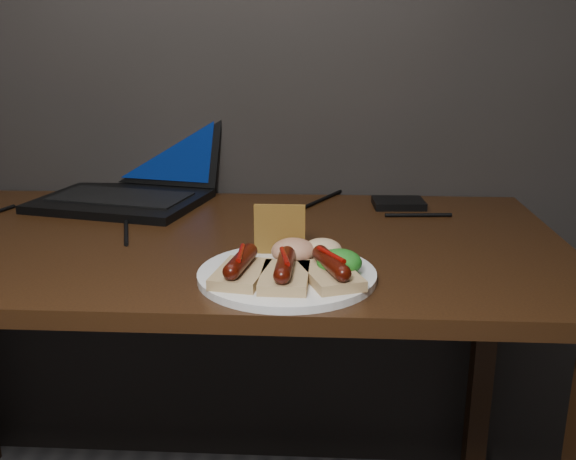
{
  "coord_description": "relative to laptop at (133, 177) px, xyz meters",
  "views": [
    {
      "loc": [
        0.25,
        0.24,
        1.11
      ],
      "look_at": [
        0.2,
        1.2,
        0.82
      ],
      "focal_mm": 40.0,
      "sensor_mm": 36.0,
      "label": 1
    }
  ],
  "objects": [
    {
      "name": "desk_cables",
      "position": [
        0.19,
        -0.14,
        -0.05
      ],
      "size": [
        1.01,
        0.45,
        0.01
      ],
      "color": "black",
      "rests_on": "desk"
    },
    {
      "name": "coleslaw_mound",
      "position": [
        0.44,
        -0.44,
        -0.02
      ],
      "size": [
        0.06,
        0.06,
        0.04
      ],
      "primitive_type": "ellipsoid",
      "color": "beige",
      "rests_on": "plate"
    },
    {
      "name": "bread_sausage_right",
      "position": [
        0.45,
        -0.53,
        -0.02
      ],
      "size": [
        0.11,
        0.13,
        0.04
      ],
      "color": "tan",
      "rests_on": "plate"
    },
    {
      "name": "bread_sausage_left",
      "position": [
        0.32,
        -0.53,
        -0.02
      ],
      "size": [
        0.09,
        0.13,
        0.04
      ],
      "color": "tan",
      "rests_on": "plate"
    },
    {
      "name": "crispbread",
      "position": [
        0.37,
        -0.41,
        0.0
      ],
      "size": [
        0.09,
        0.01,
        0.08
      ],
      "primitive_type": "cube",
      "color": "olive",
      "rests_on": "plate"
    },
    {
      "name": "laptop",
      "position": [
        0.0,
        0.0,
        0.0
      ],
      "size": [
        0.42,
        0.42,
        0.25
      ],
      "color": "black",
      "rests_on": "desk"
    },
    {
      "name": "hard_drive",
      "position": [
        0.61,
        -0.04,
        -0.04
      ],
      "size": [
        0.12,
        0.09,
        0.02
      ],
      "primitive_type": "cube",
      "rotation": [
        0.0,
        0.0,
        0.05
      ],
      "color": "black",
      "rests_on": "desk"
    },
    {
      "name": "salad_greens",
      "position": [
        0.47,
        -0.5,
        -0.02
      ],
      "size": [
        0.07,
        0.07,
        0.04
      ],
      "primitive_type": "ellipsoid",
      "color": "#115713",
      "rests_on": "plate"
    },
    {
      "name": "bread_sausage_center",
      "position": [
        0.38,
        -0.54,
        -0.02
      ],
      "size": [
        0.07,
        0.12,
        0.04
      ],
      "color": "tan",
      "rests_on": "plate"
    },
    {
      "name": "desk",
      "position": [
        0.19,
        -0.29,
        -0.14
      ],
      "size": [
        1.4,
        0.7,
        0.75
      ],
      "color": "#351E0D",
      "rests_on": "ground"
    },
    {
      "name": "salsa_mound",
      "position": [
        0.39,
        -0.46,
        -0.02
      ],
      "size": [
        0.07,
        0.07,
        0.04
      ],
      "primitive_type": "ellipsoid",
      "color": "maroon",
      "rests_on": "plate"
    },
    {
      "name": "plate",
      "position": [
        0.39,
        -0.5,
        -0.05
      ],
      "size": [
        0.35,
        0.35,
        0.01
      ],
      "primitive_type": "cylinder",
      "rotation": [
        0.0,
        0.0,
        0.32
      ],
      "color": "white",
      "rests_on": "desk"
    }
  ]
}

